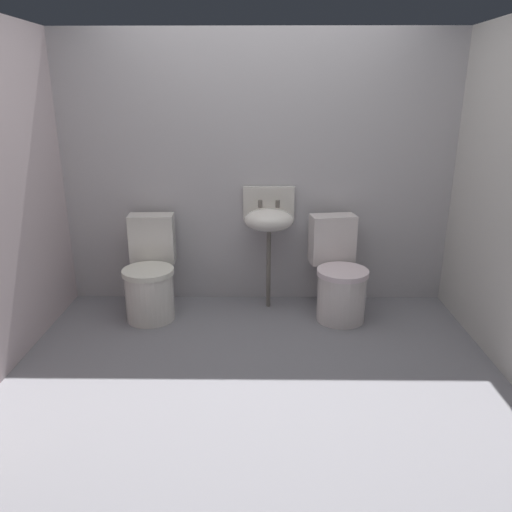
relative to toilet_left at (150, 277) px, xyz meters
The scene contains 5 objects.
ground_plane 1.29m from the toilet_left, 46.71° to the right, with size 3.59×2.91×0.08m, color slate.
wall_back 1.22m from the toilet_left, 25.24° to the left, with size 3.59×0.10×2.19m, color #B0ABAF.
toilet_left is the anchor object (origin of this frame).
toilet_right 1.50m from the toilet_left, ahead, with size 0.47×0.64×0.78m.
sink 1.06m from the toilet_left, 11.25° to the left, with size 0.42×0.35×0.99m.
Camera 1 is at (0.03, -2.77, 1.74)m, focal length 34.65 mm.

